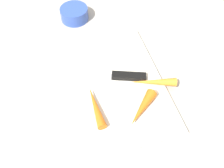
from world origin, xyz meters
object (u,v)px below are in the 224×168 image
carrot_medium (96,106)px  carrot_shortest (142,108)px  carrot_longest (153,82)px  knife (124,76)px  small_bowl (74,14)px  cutting_board (112,85)px

carrot_medium → carrot_shortest: size_ratio=1.13×
carrot_shortest → carrot_longest: 0.09m
knife → small_bowl: small_bowl is taller
cutting_board → knife: knife is taller
carrot_medium → knife: bearing=-54.5°
cutting_board → small_bowl: bearing=-172.0°
small_bowl → carrot_shortest: bearing=12.5°
knife → carrot_shortest: bearing=115.3°
carrot_longest → small_bowl: small_bowl is taller
carrot_shortest → carrot_longest: size_ratio=0.88×
carrot_shortest → small_bowl: 0.40m
cutting_board → carrot_longest: carrot_longest is taller
cutting_board → carrot_shortest: bearing=25.3°
cutting_board → small_bowl: 0.30m
carrot_medium → small_bowl: small_bowl is taller
cutting_board → small_bowl: size_ratio=4.07×
cutting_board → carrot_medium: bearing=-44.2°
cutting_board → carrot_medium: size_ratio=3.08×
cutting_board → knife: 0.04m
knife → carrot_longest: 0.08m
carrot_longest → small_bowl: bearing=-50.2°
knife → cutting_board: bearing=38.8°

